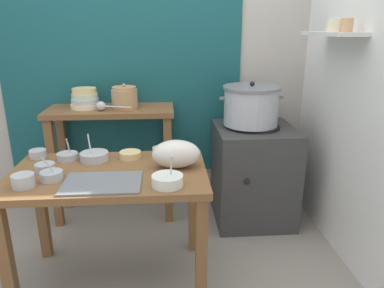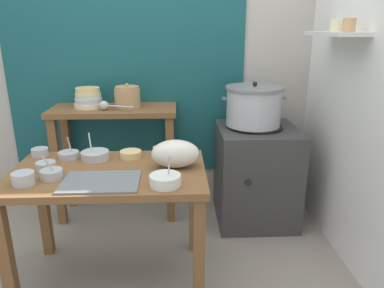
# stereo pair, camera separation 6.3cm
# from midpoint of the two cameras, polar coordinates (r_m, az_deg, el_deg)

# --- Properties ---
(ground_plane) EXTENTS (9.00, 9.00, 0.00)m
(ground_plane) POSITION_cam_midpoint_polar(r_m,az_deg,el_deg) (2.43, -7.63, -19.96)
(ground_plane) COLOR gray
(wall_back) EXTENTS (4.40, 0.12, 2.60)m
(wall_back) POSITION_cam_midpoint_polar(r_m,az_deg,el_deg) (3.01, -5.29, 14.39)
(wall_back) COLOR #B2ADA3
(wall_back) RESTS_ON ground
(wall_right) EXTENTS (0.30, 3.20, 2.60)m
(wall_right) POSITION_cam_midpoint_polar(r_m,az_deg,el_deg) (2.43, 27.17, 11.58)
(wall_right) COLOR white
(wall_right) RESTS_ON ground
(prep_table) EXTENTS (1.10, 0.66, 0.72)m
(prep_table) POSITION_cam_midpoint_polar(r_m,az_deg,el_deg) (2.14, -12.09, -6.82)
(prep_table) COLOR brown
(prep_table) RESTS_ON ground
(back_shelf_table) EXTENTS (0.96, 0.40, 0.90)m
(back_shelf_table) POSITION_cam_midpoint_polar(r_m,az_deg,el_deg) (2.89, -11.42, 1.36)
(back_shelf_table) COLOR brown
(back_shelf_table) RESTS_ON ground
(stove_block) EXTENTS (0.60, 0.61, 0.78)m
(stove_block) POSITION_cam_midpoint_polar(r_m,az_deg,el_deg) (2.91, 10.63, -4.67)
(stove_block) COLOR #383838
(stove_block) RESTS_ON ground
(steamer_pot) EXTENTS (0.48, 0.43, 0.33)m
(steamer_pot) POSITION_cam_midpoint_polar(r_m,az_deg,el_deg) (2.76, 10.38, 5.95)
(steamer_pot) COLOR #B7BABF
(steamer_pot) RESTS_ON stove_block
(clay_pot) EXTENTS (0.19, 0.19, 0.19)m
(clay_pot) POSITION_cam_midpoint_polar(r_m,az_deg,el_deg) (2.81, -9.52, 7.30)
(clay_pot) COLOR tan
(clay_pot) RESTS_ON back_shelf_table
(bowl_stack_enamel) EXTENTS (0.22, 0.22, 0.15)m
(bowl_stack_enamel) POSITION_cam_midpoint_polar(r_m,az_deg,el_deg) (2.89, -15.45, 6.97)
(bowl_stack_enamel) COLOR beige
(bowl_stack_enamel) RESTS_ON back_shelf_table
(ladle) EXTENTS (0.26, 0.11, 0.07)m
(ladle) POSITION_cam_midpoint_polar(r_m,az_deg,el_deg) (2.76, -12.89, 5.94)
(ladle) COLOR #B7BABF
(ladle) RESTS_ON back_shelf_table
(serving_tray) EXTENTS (0.40, 0.28, 0.01)m
(serving_tray) POSITION_cam_midpoint_polar(r_m,az_deg,el_deg) (1.94, -13.29, -5.82)
(serving_tray) COLOR slate
(serving_tray) RESTS_ON prep_table
(plastic_bag) EXTENTS (0.28, 0.17, 0.16)m
(plastic_bag) POSITION_cam_midpoint_polar(r_m,az_deg,el_deg) (2.06, -1.77, -1.56)
(plastic_bag) COLOR silver
(plastic_bag) RESTS_ON prep_table
(prep_bowl_0) EXTENTS (0.11, 0.11, 0.05)m
(prep_bowl_0) POSITION_cam_midpoint_polar(r_m,az_deg,el_deg) (2.28, -4.04, -1.07)
(prep_bowl_0) COLOR #B7BABF
(prep_bowl_0) RESTS_ON prep_table
(prep_bowl_1) EXTENTS (0.12, 0.12, 0.14)m
(prep_bowl_1) POSITION_cam_midpoint_polar(r_m,az_deg,el_deg) (2.06, -20.51, -4.39)
(prep_bowl_1) COLOR #B7BABF
(prep_bowl_1) RESTS_ON prep_table
(prep_bowl_2) EXTENTS (0.11, 0.11, 0.05)m
(prep_bowl_2) POSITION_cam_midpoint_polar(r_m,az_deg,el_deg) (2.19, -21.33, -3.20)
(prep_bowl_2) COLOR #B7BABF
(prep_bowl_2) RESTS_ON prep_table
(prep_bowl_3) EXTENTS (0.13, 0.13, 0.04)m
(prep_bowl_3) POSITION_cam_midpoint_polar(r_m,az_deg,el_deg) (2.26, -8.87, -1.55)
(prep_bowl_3) COLOR #E5C684
(prep_bowl_3) RESTS_ON prep_table
(prep_bowl_4) EXTENTS (0.16, 0.16, 0.17)m
(prep_bowl_4) POSITION_cam_midpoint_polar(r_m,az_deg,el_deg) (1.85, -3.28, -5.66)
(prep_bowl_4) COLOR silver
(prep_bowl_4) RESTS_ON prep_table
(prep_bowl_5) EXTENTS (0.12, 0.12, 0.14)m
(prep_bowl_5) POSITION_cam_midpoint_polar(r_m,az_deg,el_deg) (2.33, -18.17, -1.60)
(prep_bowl_5) COLOR #B7BABF
(prep_bowl_5) RESTS_ON prep_table
(prep_bowl_6) EXTENTS (0.17, 0.17, 0.17)m
(prep_bowl_6) POSITION_cam_midpoint_polar(r_m,az_deg,el_deg) (2.27, -14.29, -1.69)
(prep_bowl_6) COLOR #B7BABF
(prep_bowl_6) RESTS_ON prep_table
(prep_bowl_7) EXTENTS (0.11, 0.11, 0.07)m
(prep_bowl_7) POSITION_cam_midpoint_polar(r_m,az_deg,el_deg) (2.03, -24.30, -4.93)
(prep_bowl_7) COLOR #B7BABF
(prep_bowl_7) RESTS_ON prep_table
(prep_bowl_8) EXTENTS (0.10, 0.10, 0.05)m
(prep_bowl_8) POSITION_cam_midpoint_polar(r_m,az_deg,el_deg) (2.43, -22.21, -1.16)
(prep_bowl_8) COLOR #B7BABF
(prep_bowl_8) RESTS_ON prep_table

